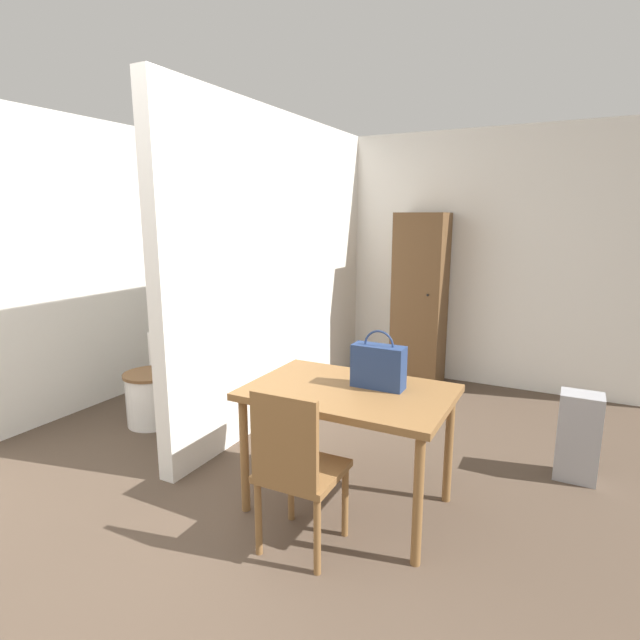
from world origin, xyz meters
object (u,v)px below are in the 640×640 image
object	(u,v)px
wooden_chair	(296,467)
toilet	(157,387)
handbag	(378,366)
dining_table	(349,402)
space_heater	(578,437)
wooden_cabinet	(420,300)

from	to	relation	value
wooden_chair	toilet	size ratio (longest dim) A/B	1.23
toilet	handbag	size ratio (longest dim) A/B	2.14
dining_table	handbag	xyz separation A→B (m)	(0.14, 0.10, 0.21)
wooden_chair	handbag	xyz separation A→B (m)	(0.19, 0.60, 0.38)
wooden_chair	toilet	xyz separation A→B (m)	(-1.87, 0.92, -0.17)
toilet	space_heater	bearing A→B (deg)	9.92
wooden_chair	handbag	bearing A→B (deg)	71.33
dining_table	toilet	world-z (taller)	dining_table
dining_table	space_heater	distance (m)	1.57
toilet	handbag	world-z (taller)	handbag
wooden_chair	handbag	world-z (taller)	handbag
handbag	wooden_cabinet	world-z (taller)	wooden_cabinet
dining_table	wooden_chair	bearing A→B (deg)	-96.58
toilet	wooden_cabinet	bearing A→B (deg)	50.65
handbag	wooden_cabinet	bearing A→B (deg)	100.52
dining_table	wooden_chair	distance (m)	0.54
handbag	dining_table	bearing A→B (deg)	-143.51
dining_table	space_heater	world-z (taller)	dining_table
toilet	handbag	xyz separation A→B (m)	(2.06, -0.32, 0.56)
wooden_chair	space_heater	bearing A→B (deg)	48.68
handbag	space_heater	size ratio (longest dim) A/B	0.58
toilet	space_heater	world-z (taller)	toilet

